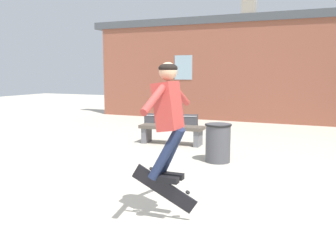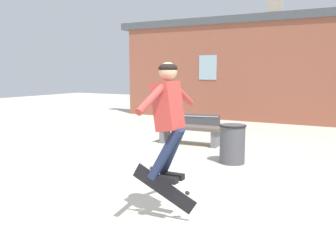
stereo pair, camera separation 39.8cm
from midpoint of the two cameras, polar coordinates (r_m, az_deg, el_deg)
The scene contains 7 objects.
ground_plane at distance 4.54m, azimuth -2.85°, elevation -14.85°, with size 40.00×40.00×0.00m, color beige.
building_backdrop at distance 13.38m, azimuth 16.17°, elevation 8.68°, with size 14.91×0.52×4.87m.
park_bench at distance 9.20m, azimuth -0.67°, elevation -0.73°, with size 1.62×0.58×0.46m.
skate_ledge at distance 11.94m, azimuth -0.45°, elevation 0.75°, with size 1.74×0.86×0.42m.
trash_bin at distance 7.43m, azimuth 6.11°, elevation -2.43°, with size 0.53×0.53×0.76m.
skater at distance 4.33m, azimuth -2.61°, elevation 2.24°, with size 0.41×1.31×1.39m.
skateboard_flipping at distance 4.52m, azimuth -3.12°, elevation -9.56°, with size 0.80×0.26×0.60m.
Camera 1 is at (1.73, -3.80, 1.79)m, focal length 40.00 mm.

